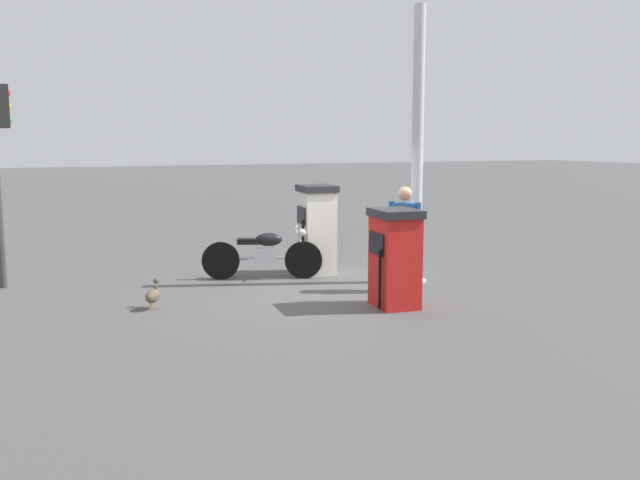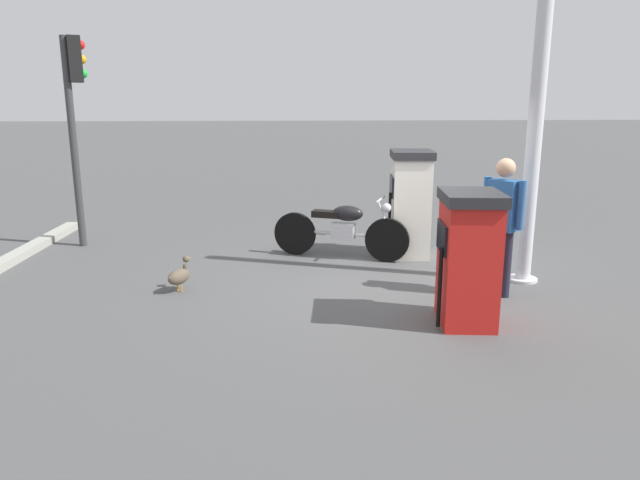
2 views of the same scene
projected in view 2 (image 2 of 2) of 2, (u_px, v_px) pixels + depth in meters
ground_plane at (391, 284)px, 7.90m from camera, size 120.00×120.00×0.00m
fuel_pump_near at (410, 203)px, 9.14m from camera, size 0.74×0.83×1.66m
fuel_pump_far at (468, 258)px, 6.37m from camera, size 0.73×0.87×1.47m
motorcycle_near_pump at (342, 229)px, 9.08m from camera, size 2.05×0.94×0.98m
attendant_person at (502, 217)px, 7.24m from camera, size 0.42×0.51×1.74m
wandering_duck at (179, 276)px, 7.54m from camera, size 0.35×0.42×0.45m
roadside_traffic_light at (75, 104)px, 9.45m from camera, size 0.40×0.30×3.40m
canopy_support_pole at (537, 109)px, 7.51m from camera, size 0.40×0.40×4.76m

